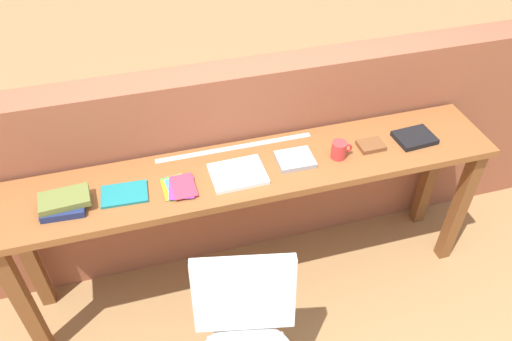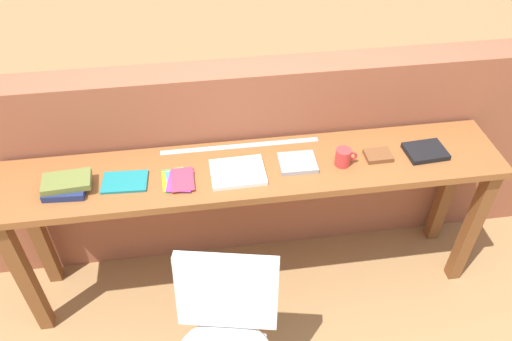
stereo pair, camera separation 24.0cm
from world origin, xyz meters
name	(u,v)px [view 1 (the left image)]	position (x,y,z in m)	size (l,w,h in m)	color
ground_plane	(268,318)	(0.00, 0.00, 0.00)	(40.00, 40.00, 0.00)	#9E7547
brick_wall_back	(238,163)	(0.00, 0.64, 0.62)	(6.00, 0.20, 1.24)	#935138
sideboard	(253,188)	(0.00, 0.30, 0.74)	(2.50, 0.44, 0.88)	brown
chair_white_moulded	(246,340)	(-0.23, -0.39, 0.53)	(0.52, 0.53, 0.89)	silver
book_stack_leftmost	(64,203)	(-0.89, 0.26, 0.91)	(0.23, 0.16, 0.07)	navy
magazine_cycling	(124,194)	(-0.62, 0.27, 0.89)	(0.21, 0.14, 0.01)	#19757A
pamphlet_pile_colourful	(179,187)	(-0.37, 0.25, 0.89)	(0.16, 0.19, 0.01)	green
book_open_centre	(238,174)	(-0.09, 0.26, 0.89)	(0.26, 0.21, 0.02)	white
book_grey_hardcover	(295,159)	(0.21, 0.29, 0.89)	(0.18, 0.15, 0.02)	#9E9EA3
mug	(339,150)	(0.43, 0.26, 0.92)	(0.11, 0.08, 0.09)	red
leather_journal_brown	(371,145)	(0.62, 0.29, 0.89)	(0.13, 0.10, 0.02)	brown
book_repair_rightmost	(415,138)	(0.87, 0.28, 0.89)	(0.20, 0.15, 0.03)	black
ruler_metal_back_edge	(235,148)	(-0.05, 0.47, 0.88)	(0.82, 0.03, 0.00)	silver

